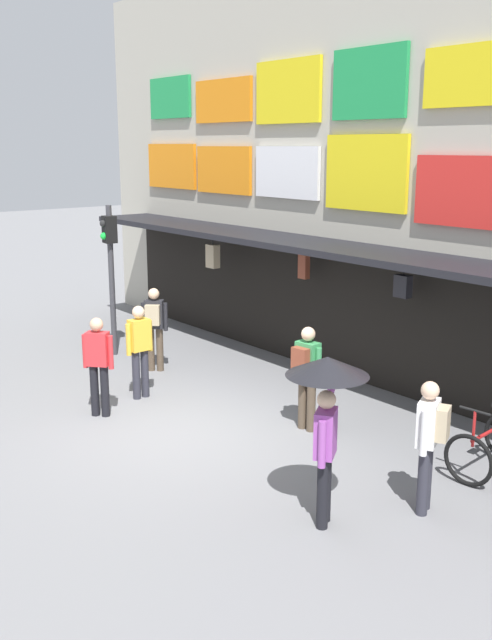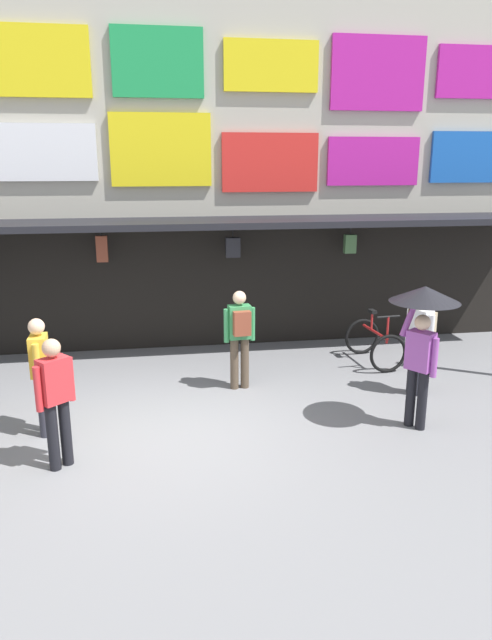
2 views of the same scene
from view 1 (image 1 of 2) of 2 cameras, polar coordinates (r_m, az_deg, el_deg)
The scene contains 10 objects.
ground_plane at distance 11.61m, azimuth -4.67°, elevation -8.70°, with size 80.00×80.00×0.00m, color slate.
shopfront at distance 13.83m, azimuth 11.16°, elevation 11.55°, with size 18.00×2.60×8.00m.
traffic_light_near at distance 15.45m, azimuth -10.65°, elevation 4.96°, with size 0.31×0.34×3.20m.
bicycle_parked at distance 10.57m, azimuth 18.59°, elevation -9.41°, with size 0.82×1.22×1.05m.
pedestrian_in_black at distance 14.38m, azimuth -7.23°, elevation -0.25°, with size 0.47×0.47×1.68m.
pedestrian_in_green at distance 12.14m, azimuth -11.56°, elevation -3.20°, with size 0.42×0.40×1.68m.
pedestrian_with_umbrella at distance 8.34m, azimuth 6.38°, elevation -5.78°, with size 0.96×0.96×2.08m.
pedestrian_in_purple at distance 11.33m, azimuth 4.79°, elevation -4.00°, with size 0.53×0.38×1.68m.
pedestrian_in_yellow at distance 9.08m, azimuth 14.25°, elevation -8.92°, with size 0.46×0.48×1.68m.
pedestrian_in_red at distance 12.89m, azimuth -8.38°, elevation -2.08°, with size 0.23×0.53×1.68m.
Camera 1 is at (8.93, -5.99, 4.40)m, focal length 40.61 mm.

